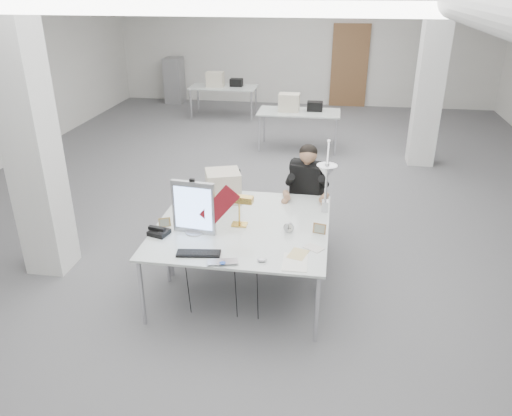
{
  "coord_description": "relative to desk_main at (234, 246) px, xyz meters",
  "views": [
    {
      "loc": [
        0.88,
        -6.69,
        3.11
      ],
      "look_at": [
        0.13,
        -2.0,
        0.93
      ],
      "focal_mm": 35.0,
      "sensor_mm": 36.0,
      "label": 1
    }
  ],
  "objects": [
    {
      "name": "desk_main",
      "position": [
        0.0,
        0.0,
        0.0
      ],
      "size": [
        1.8,
        0.9,
        0.02
      ],
      "primitive_type": "cube",
      "color": "silver",
      "rests_on": "room_shell"
    },
    {
      "name": "keyboard",
      "position": [
        -0.29,
        -0.24,
        0.02
      ],
      "size": [
        0.43,
        0.19,
        0.02
      ],
      "primitive_type": "cube",
      "rotation": [
        0.0,
        0.0,
        0.13
      ],
      "color": "black",
      "rests_on": "desk_main"
    },
    {
      "name": "picture_frame_left",
      "position": [
        -0.8,
        0.27,
        0.06
      ],
      "size": [
        0.12,
        0.08,
        0.1
      ],
      "primitive_type": "cube",
      "rotation": [
        -0.21,
        0.0,
        0.47
      ],
      "color": "tan",
      "rests_on": "desk_main"
    },
    {
      "name": "desk_phone",
      "position": [
        -0.8,
        0.09,
        0.04
      ],
      "size": [
        0.23,
        0.21,
        0.05
      ],
      "primitive_type": "cube",
      "rotation": [
        0.0,
        0.0,
        -0.27
      ],
      "color": "black",
      "rests_on": "desk_main"
    },
    {
      "name": "desk_second",
      "position": [
        0.0,
        0.9,
        0.0
      ],
      "size": [
        1.8,
        0.9,
        0.02
      ],
      "primitive_type": "cube",
      "color": "silver",
      "rests_on": "room_shell"
    },
    {
      "name": "filing_cabinet",
      "position": [
        -3.5,
        9.15,
        -0.14
      ],
      "size": [
        0.45,
        0.55,
        1.2
      ],
      "primitive_type": "cube",
      "color": "gray",
      "rests_on": "room_shell"
    },
    {
      "name": "architect_lamp",
      "position": [
        0.85,
        0.68,
        0.49
      ],
      "size": [
        0.51,
        0.78,
        0.95
      ],
      "primitive_type": null,
      "rotation": [
        0.0,
        0.0,
        0.39
      ],
      "color": "#BAB9BE",
      "rests_on": "desk_second"
    },
    {
      "name": "paper_stack_c",
      "position": [
        0.77,
        0.05,
        0.02
      ],
      "size": [
        0.22,
        0.21,
        0.01
      ],
      "primitive_type": "cube",
      "rotation": [
        0.0,
        0.0,
        -0.59
      ],
      "color": "silver",
      "rests_on": "desk_main"
    },
    {
      "name": "desk_clock",
      "position": [
        0.5,
        0.35,
        0.06
      ],
      "size": [
        0.11,
        0.07,
        0.11
      ],
      "primitive_type": "cylinder",
      "rotation": [
        1.57,
        0.0,
        0.35
      ],
      "color": "#A9A9AD",
      "rests_on": "desk_main"
    },
    {
      "name": "monitor",
      "position": [
        -0.45,
        0.19,
        0.29
      ],
      "size": [
        0.45,
        0.09,
        0.56
      ],
      "primitive_type": "cube",
      "rotation": [
        0.0,
        0.0,
        -0.11
      ],
      "color": "#A5A6A9",
      "rests_on": "desk_main"
    },
    {
      "name": "picture_frame_right",
      "position": [
        0.81,
        0.37,
        0.07
      ],
      "size": [
        0.14,
        0.06,
        0.11
      ],
      "primitive_type": "cube",
      "rotation": [
        -0.21,
        0.0,
        -0.23
      ],
      "color": "#A97949",
      "rests_on": "desk_main"
    },
    {
      "name": "bg_desk_a",
      "position": [
        0.2,
        5.5,
        0.0
      ],
      "size": [
        1.6,
        0.8,
        0.02
      ],
      "primitive_type": "cube",
      "color": "silver",
      "rests_on": "room_shell"
    },
    {
      "name": "pennant",
      "position": [
        -0.17,
        0.16,
        0.35
      ],
      "size": [
        0.42,
        0.01,
        0.45
      ],
      "primitive_type": "cube",
      "rotation": [
        0.0,
        -0.87,
        0.0
      ],
      "color": "maroon",
      "rests_on": "monitor"
    },
    {
      "name": "paper_stack_b",
      "position": [
        0.63,
        -0.1,
        0.02
      ],
      "size": [
        0.21,
        0.26,
        0.01
      ],
      "primitive_type": "cube",
      "rotation": [
        0.0,
        0.0,
        -0.26
      ],
      "color": "#D3BC7E",
      "rests_on": "desk_main"
    },
    {
      "name": "bg_desk_b",
      "position": [
        -1.8,
        7.7,
        0.0
      ],
      "size": [
        1.6,
        0.8,
        0.02
      ],
      "primitive_type": "cube",
      "color": "silver",
      "rests_on": "room_shell"
    },
    {
      "name": "mouse",
      "position": [
        0.31,
        -0.28,
        0.03
      ],
      "size": [
        0.1,
        0.08,
        0.04
      ],
      "primitive_type": "ellipsoid",
      "rotation": [
        0.0,
        0.0,
        0.28
      ],
      "color": "silver",
      "rests_on": "desk_main"
    },
    {
      "name": "office_chair",
      "position": [
        0.61,
        1.52,
        -0.16
      ],
      "size": [
        0.71,
        0.71,
        1.17
      ],
      "primitive_type": null,
      "rotation": [
        0.0,
        0.0,
        -0.27
      ],
      "color": "black",
      "rests_on": "room_shell"
    },
    {
      "name": "laptop",
      "position": [
        -0.03,
        -0.41,
        0.02
      ],
      "size": [
        0.32,
        0.24,
        0.02
      ],
      "primitive_type": "imported",
      "rotation": [
        0.0,
        0.0,
        0.24
      ],
      "color": "#B0B0B5",
      "rests_on": "desk_main"
    },
    {
      "name": "paper_stack_a",
      "position": [
        0.62,
        -0.25,
        0.02
      ],
      "size": [
        0.24,
        0.33,
        0.01
      ],
      "primitive_type": "cube",
      "rotation": [
        0.0,
        0.0,
        0.03
      ],
      "color": "white",
      "rests_on": "desk_main"
    },
    {
      "name": "bankers_lamp",
      "position": [
        -0.03,
        0.42,
        0.2
      ],
      "size": [
        0.34,
        0.16,
        0.37
      ],
      "primitive_type": null,
      "rotation": [
        0.0,
        0.0,
        -0.1
      ],
      "color": "gold",
      "rests_on": "desk_main"
    },
    {
      "name": "seated_person",
      "position": [
        0.61,
        1.47,
        0.16
      ],
      "size": [
        0.69,
        0.78,
        0.99
      ],
      "primitive_type": null,
      "rotation": [
        0.0,
        0.0,
        -0.27
      ],
      "color": "black",
      "rests_on": "office_chair"
    },
    {
      "name": "room_shell",
      "position": [
        0.04,
        2.63,
        0.95
      ],
      "size": [
        10.04,
        14.04,
        3.24
      ],
      "color": "#57575A",
      "rests_on": "ground"
    },
    {
      "name": "beige_monitor",
      "position": [
        -0.33,
        1.03,
        0.19
      ],
      "size": [
        0.48,
        0.47,
        0.36
      ],
      "primitive_type": "cube",
      "rotation": [
        0.0,
        0.0,
        0.33
      ],
      "color": "#BFB49E",
      "rests_on": "desk_second"
    }
  ]
}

